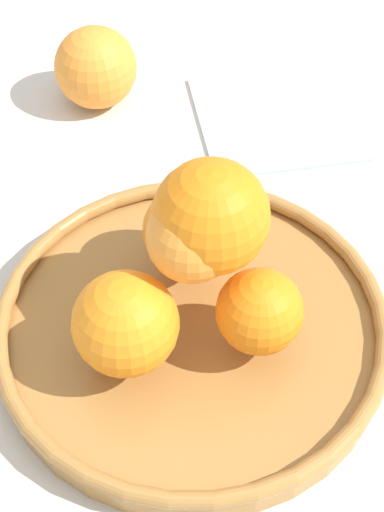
% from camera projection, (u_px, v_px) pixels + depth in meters
% --- Properties ---
extents(ground_plane, '(4.00, 4.00, 0.00)m').
position_uv_depth(ground_plane, '(192.00, 341.00, 0.68)').
color(ground_plane, beige).
extents(fruit_bowl, '(0.31, 0.31, 0.03)m').
position_uv_depth(fruit_bowl, '(192.00, 329.00, 0.67)').
color(fruit_bowl, '#A57238').
rests_on(fruit_bowl, ground_plane).
extents(orange_pile, '(0.17, 0.17, 0.14)m').
position_uv_depth(orange_pile, '(190.00, 261.00, 0.61)').
color(orange_pile, orange).
rests_on(orange_pile, fruit_bowl).
extents(stray_orange, '(0.08, 0.08, 0.08)m').
position_uv_depth(stray_orange, '(96.00, 67.00, 0.85)').
color(stray_orange, orange).
rests_on(stray_orange, ground_plane).
extents(napkin_folded, '(0.19, 0.19, 0.01)m').
position_uv_depth(napkin_folded, '(276.00, 117.00, 0.86)').
color(napkin_folded, silver).
rests_on(napkin_folded, ground_plane).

